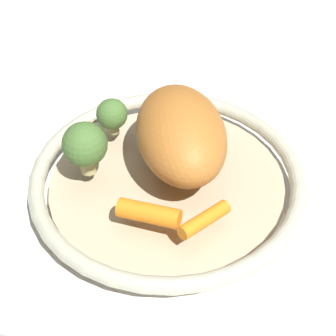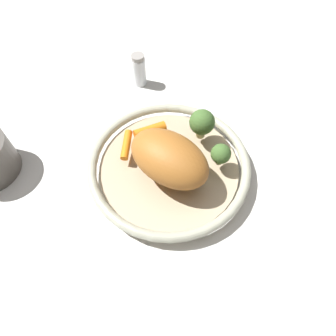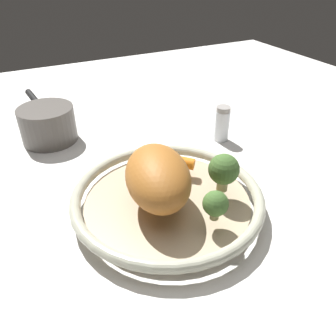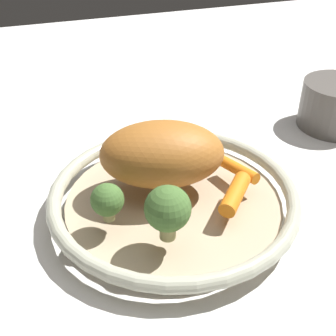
{
  "view_description": "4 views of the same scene",
  "coord_description": "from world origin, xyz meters",
  "px_view_note": "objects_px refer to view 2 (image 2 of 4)",
  "views": [
    {
      "loc": [
        0.18,
        0.4,
        0.46
      ],
      "look_at": [
        0.01,
        0.01,
        0.06
      ],
      "focal_mm": 54.58,
      "sensor_mm": 36.0,
      "label": 1
    },
    {
      "loc": [
        -0.31,
        -0.12,
        0.52
      ],
      "look_at": [
        -0.03,
        -0.01,
        0.06
      ],
      "focal_mm": 31.18,
      "sensor_mm": 36.0,
      "label": 2
    },
    {
      "loc": [
        -0.21,
        -0.41,
        0.39
      ],
      "look_at": [
        0.01,
        0.02,
        0.07
      ],
      "focal_mm": 36.19,
      "sensor_mm": 36.0,
      "label": 3
    },
    {
      "loc": [
        0.43,
        -0.16,
        0.38
      ],
      "look_at": [
        -0.0,
        -0.01,
        0.07
      ],
      "focal_mm": 47.11,
      "sensor_mm": 36.0,
      "label": 4
    }
  ],
  "objects_px": {
    "roast_chicken_piece": "(169,158)",
    "baby_carrot_near_rim": "(126,146)",
    "broccoli_floret_mid": "(221,154)",
    "serving_bowl": "(169,166)",
    "broccoli_floret_edge": "(202,123)",
    "baby_carrot_back": "(150,130)",
    "salt_shaker": "(139,70)"
  },
  "relations": [
    {
      "from": "baby_carrot_back",
      "to": "serving_bowl",
      "type": "bearing_deg",
      "value": -128.88
    },
    {
      "from": "roast_chicken_piece",
      "to": "broccoli_floret_mid",
      "type": "xyz_separation_m",
      "value": [
        0.05,
        -0.08,
        -0.01
      ]
    },
    {
      "from": "baby_carrot_back",
      "to": "broccoli_floret_mid",
      "type": "distance_m",
      "value": 0.16
    },
    {
      "from": "broccoli_floret_edge",
      "to": "broccoli_floret_mid",
      "type": "bearing_deg",
      "value": -133.07
    },
    {
      "from": "baby_carrot_near_rim",
      "to": "broccoli_floret_edge",
      "type": "distance_m",
      "value": 0.16
    },
    {
      "from": "roast_chicken_piece",
      "to": "baby_carrot_back",
      "type": "distance_m",
      "value": 0.11
    },
    {
      "from": "serving_bowl",
      "to": "salt_shaker",
      "type": "bearing_deg",
      "value": 36.7
    },
    {
      "from": "serving_bowl",
      "to": "broccoli_floret_mid",
      "type": "xyz_separation_m",
      "value": [
        0.03,
        -0.09,
        0.05
      ]
    },
    {
      "from": "roast_chicken_piece",
      "to": "broccoli_floret_mid",
      "type": "bearing_deg",
      "value": -57.32
    },
    {
      "from": "baby_carrot_back",
      "to": "broccoli_floret_edge",
      "type": "bearing_deg",
      "value": -70.98
    },
    {
      "from": "roast_chicken_piece",
      "to": "baby_carrot_near_rim",
      "type": "relative_size",
      "value": 2.46
    },
    {
      "from": "broccoli_floret_mid",
      "to": "broccoli_floret_edge",
      "type": "distance_m",
      "value": 0.08
    },
    {
      "from": "broccoli_floret_mid",
      "to": "baby_carrot_near_rim",
      "type": "bearing_deg",
      "value": 101.1
    },
    {
      "from": "serving_bowl",
      "to": "salt_shaker",
      "type": "height_order",
      "value": "salt_shaker"
    },
    {
      "from": "serving_bowl",
      "to": "baby_carrot_back",
      "type": "xyz_separation_m",
      "value": [
        0.05,
        0.06,
        0.03
      ]
    },
    {
      "from": "serving_bowl",
      "to": "broccoli_floret_mid",
      "type": "relative_size",
      "value": 6.79
    },
    {
      "from": "serving_bowl",
      "to": "baby_carrot_near_rim",
      "type": "relative_size",
      "value": 5.04
    },
    {
      "from": "salt_shaker",
      "to": "baby_carrot_near_rim",
      "type": "bearing_deg",
      "value": -161.6
    },
    {
      "from": "serving_bowl",
      "to": "broccoli_floret_edge",
      "type": "height_order",
      "value": "broccoli_floret_edge"
    },
    {
      "from": "serving_bowl",
      "to": "broccoli_floret_mid",
      "type": "height_order",
      "value": "broccoli_floret_mid"
    },
    {
      "from": "broccoli_floret_edge",
      "to": "salt_shaker",
      "type": "relative_size",
      "value": 0.8
    },
    {
      "from": "broccoli_floret_edge",
      "to": "salt_shaker",
      "type": "bearing_deg",
      "value": 55.41
    },
    {
      "from": "baby_carrot_near_rim",
      "to": "salt_shaker",
      "type": "relative_size",
      "value": 0.78
    },
    {
      "from": "baby_carrot_near_rim",
      "to": "broccoli_floret_mid",
      "type": "relative_size",
      "value": 1.35
    },
    {
      "from": "roast_chicken_piece",
      "to": "salt_shaker",
      "type": "bearing_deg",
      "value": 35.63
    },
    {
      "from": "serving_bowl",
      "to": "broccoli_floret_edge",
      "type": "distance_m",
      "value": 0.11
    },
    {
      "from": "roast_chicken_piece",
      "to": "baby_carrot_back",
      "type": "relative_size",
      "value": 2.35
    },
    {
      "from": "baby_carrot_near_rim",
      "to": "baby_carrot_back",
      "type": "distance_m",
      "value": 0.06
    },
    {
      "from": "broccoli_floret_mid",
      "to": "baby_carrot_back",
      "type": "bearing_deg",
      "value": 83.62
    },
    {
      "from": "baby_carrot_near_rim",
      "to": "broccoli_floret_mid",
      "type": "xyz_separation_m",
      "value": [
        0.04,
        -0.19,
        0.02
      ]
    },
    {
      "from": "roast_chicken_piece",
      "to": "salt_shaker",
      "type": "xyz_separation_m",
      "value": [
        0.25,
        0.18,
        -0.04
      ]
    },
    {
      "from": "roast_chicken_piece",
      "to": "broccoli_floret_mid",
      "type": "distance_m",
      "value": 0.1
    }
  ]
}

